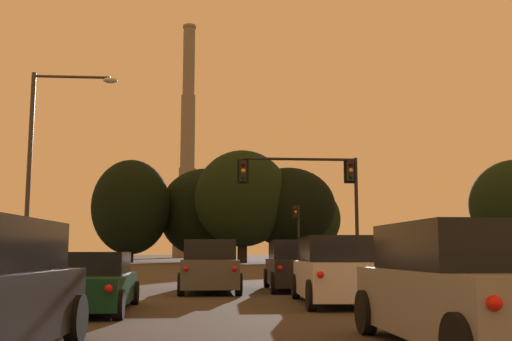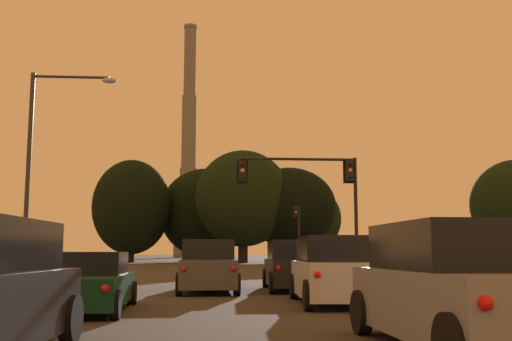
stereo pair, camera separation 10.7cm
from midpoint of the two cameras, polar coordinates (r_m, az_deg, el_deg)
name	(u,v)px [view 2 (the right image)]	position (r m, az deg, el deg)	size (l,w,h in m)	color
suv_right_lane_front	(294,266)	(22.74, 3.74, -9.08)	(2.23, 4.95, 1.86)	black
suv_right_lane_third	(458,288)	(9.39, 18.99, -10.57)	(2.18, 4.94, 1.86)	gray
suv_right_lane_second	(334,271)	(16.93, 7.60, -9.48)	(2.29, 4.97, 1.86)	silver
sedan_left_lane_second	(88,283)	(15.31, -15.48, -10.32)	(2.14, 4.76, 1.43)	#0F3823
suv_center_lane_front	(208,267)	(21.90, -4.46, -9.12)	(2.16, 4.93, 1.86)	#4C4F54
traffic_light_overhead_right	(316,185)	(30.38, 5.85, -1.41)	(6.24, 0.50, 6.19)	black
traffic_light_far_right	(298,226)	(56.93, 4.03, -5.31)	(0.78, 0.50, 5.85)	black
street_lamp	(43,153)	(27.86, -19.56, 1.58)	(3.78, 0.36, 9.35)	#38383A
smokestack	(188,164)	(157.45, -6.44, 0.62)	(7.05, 7.05, 62.05)	slate
treeline_far_left	(289,207)	(81.63, 3.21, -3.50)	(12.77, 11.49, 12.88)	black
treeline_center_right	(132,207)	(83.97, -11.73, -3.41)	(10.68, 9.61, 14.07)	black
treeline_center_left	(206,213)	(87.62, -4.79, -4.02)	(13.30, 11.97, 13.55)	black
treeline_right_mid	(315,219)	(83.84, 5.65, -4.62)	(7.38, 6.64, 10.20)	black
treeline_far_right	(243,198)	(79.76, -1.20, -2.67)	(12.72, 11.44, 14.95)	black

